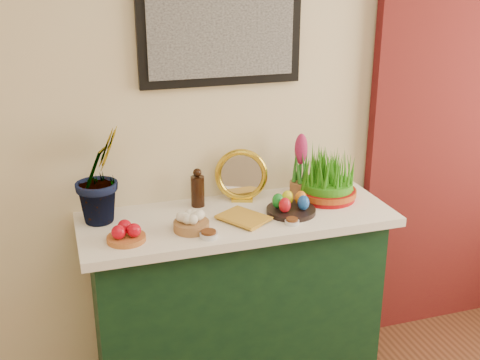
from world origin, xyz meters
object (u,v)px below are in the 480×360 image
book (232,223)px  wheatgrass_sabzeh (327,179)px  sideboard (237,304)px  mirror (241,176)px  hyacinth_green (98,160)px

book → wheatgrass_sabzeh: bearing=-13.9°
sideboard → mirror: 0.61m
mirror → sideboard: bearing=-114.8°
sideboard → hyacinth_green: (-0.58, 0.12, 0.74)m
mirror → book: (-0.13, -0.28, -0.11)m
book → hyacinth_green: bearing=123.8°
book → mirror: bearing=33.0°
sideboard → mirror: size_ratio=5.12×
mirror → hyacinth_green: bearing=-176.5°
hyacinth_green → book: 0.63m
hyacinth_green → mirror: bearing=-39.1°
sideboard → hyacinth_green: hyacinth_green is taller
hyacinth_green → book: bearing=-67.1°
hyacinth_green → sideboard: bearing=-54.1°
hyacinth_green → wheatgrass_sabzeh: bearing=-46.4°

